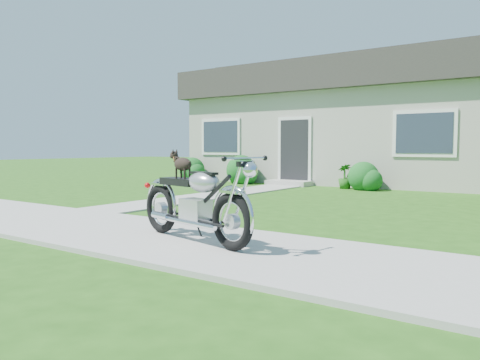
% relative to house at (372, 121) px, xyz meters
% --- Properties ---
extents(ground, '(80.00, 80.00, 0.00)m').
position_rel_house_xyz_m(ground, '(0.00, -11.99, -2.16)').
color(ground, '#235114').
rests_on(ground, ground).
extents(sidewalk, '(24.00, 2.20, 0.04)m').
position_rel_house_xyz_m(sidewalk, '(0.00, -11.99, -2.14)').
color(sidewalk, '#9E9B93').
rests_on(sidewalk, ground).
extents(walkway, '(1.20, 8.00, 0.03)m').
position_rel_house_xyz_m(walkway, '(-1.50, -6.99, -2.14)').
color(walkway, '#9E9B93').
rests_on(walkway, ground).
extents(house, '(12.60, 7.03, 4.50)m').
position_rel_house_xyz_m(house, '(0.00, 0.00, 0.00)').
color(house, '#B8B4A6').
rests_on(house, ground).
extents(shrub_row, '(11.04, 1.03, 1.03)m').
position_rel_house_xyz_m(shrub_row, '(-1.12, -3.49, -1.75)').
color(shrub_row, '#16561D').
rests_on(shrub_row, ground).
extents(potted_plant_left, '(0.82, 0.84, 0.72)m').
position_rel_house_xyz_m(potted_plant_left, '(-3.53, -3.44, -1.80)').
color(potted_plant_left, '#1C5C18').
rests_on(potted_plant_left, ground).
extents(potted_plant_right, '(0.56, 0.56, 0.73)m').
position_rel_house_xyz_m(potted_plant_right, '(0.42, -3.44, -1.79)').
color(potted_plant_right, '#245F1A').
rests_on(potted_plant_right, ground).
extents(motorcycle_with_dog, '(2.19, 0.83, 1.13)m').
position_rel_house_xyz_m(motorcycle_with_dog, '(1.94, -12.04, -1.62)').
color(motorcycle_with_dog, black).
rests_on(motorcycle_with_dog, sidewalk).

